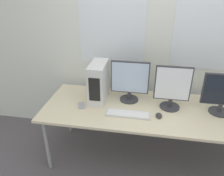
{
  "coord_description": "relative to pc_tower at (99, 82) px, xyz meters",
  "views": [
    {
      "loc": [
        -0.1,
        -1.62,
        1.97
      ],
      "look_at": [
        -0.46,
        0.43,
        0.92
      ],
      "focal_mm": 35.0,
      "sensor_mm": 36.0,
      "label": 1
    }
  ],
  "objects": [
    {
      "name": "mouse",
      "position": [
        0.68,
        -0.25,
        -0.21
      ],
      "size": [
        0.06,
        0.1,
        0.03
      ],
      "color": "#2D2D2D",
      "rests_on": "desk"
    },
    {
      "name": "monitor_right_near",
      "position": [
        0.8,
        -0.05,
        0.02
      ],
      "size": [
        0.37,
        0.21,
        0.48
      ],
      "color": "#333338",
      "rests_on": "desk"
    },
    {
      "name": "cell_phone",
      "position": [
        -0.16,
        -0.18,
        -0.22
      ],
      "size": [
        0.12,
        0.16,
        0.01
      ],
      "rotation": [
        0.0,
        0.0,
        0.39
      ],
      "color": "#99999E",
      "rests_on": "desk"
    },
    {
      "name": "pc_tower",
      "position": [
        0.0,
        0.0,
        0.0
      ],
      "size": [
        0.17,
        0.39,
        0.44
      ],
      "color": "silver",
      "rests_on": "desk"
    },
    {
      "name": "wall_back",
      "position": [
        0.63,
        0.44,
        0.43
      ],
      "size": [
        8.0,
        0.07,
        2.7
      ],
      "color": "silver",
      "rests_on": "ground_plane"
    },
    {
      "name": "monitor_main",
      "position": [
        0.35,
        0.04,
        0.02
      ],
      "size": [
        0.43,
        0.21,
        0.47
      ],
      "color": "#333338",
      "rests_on": "desk"
    },
    {
      "name": "desk",
      "position": [
        0.63,
        -0.12,
        -0.26
      ],
      "size": [
        2.41,
        0.86,
        0.7
      ],
      "color": "beige",
      "rests_on": "ground_plane"
    },
    {
      "name": "monitor_right_far",
      "position": [
        1.31,
        -0.06,
        0.01
      ],
      "size": [
        0.43,
        0.21,
        0.44
      ],
      "color": "#333338",
      "rests_on": "desk"
    },
    {
      "name": "keyboard",
      "position": [
        0.37,
        -0.28,
        -0.21
      ],
      "size": [
        0.46,
        0.13,
        0.02
      ],
      "color": "silver",
      "rests_on": "desk"
    }
  ]
}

